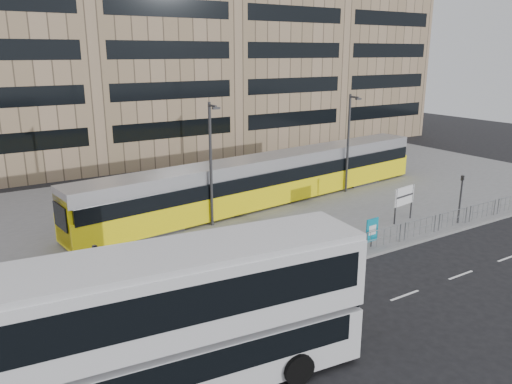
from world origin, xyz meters
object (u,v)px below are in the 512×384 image
tram (269,179)px  traffic_light_west (97,272)px  lamp_post_west (211,160)px  ad_panel (372,230)px  station_sign (404,197)px  lamp_post_east (349,139)px  traffic_light_east (461,193)px  double_decker_bus (179,317)px  pedestrian (158,268)px

tram → traffic_light_west: size_ratio=9.44×
lamp_post_west → ad_panel: bearing=-53.8°
station_sign → lamp_post_west: 12.42m
station_sign → lamp_post_west: size_ratio=0.30×
station_sign → traffic_light_west: size_ratio=0.74×
tram → station_sign: (4.96, -8.05, -0.14)m
station_sign → lamp_post_east: bearing=68.1°
traffic_light_west → traffic_light_east: same height
traffic_light_west → lamp_post_west: 11.94m
ad_panel → lamp_post_west: size_ratio=0.22×
double_decker_bus → lamp_post_east: size_ratio=1.65×
station_sign → ad_panel: 5.34m
ad_panel → traffic_light_west: size_ratio=0.54×
tram → traffic_light_east: (7.69, -10.17, 0.25)m
traffic_light_west → lamp_post_east: lamp_post_east is taller
ad_panel → station_sign: bearing=21.0°
traffic_light_west → lamp_post_east: (21.45, 8.86, 2.14)m
traffic_light_west → pedestrian: bearing=7.9°
traffic_light_east → lamp_post_west: bearing=132.3°
pedestrian → traffic_light_east: bearing=-113.3°
double_decker_bus → pedestrian: double_decker_bus is taller
ad_panel → traffic_light_west: traffic_light_west is taller
traffic_light_east → lamp_post_west: 15.72m
double_decker_bus → pedestrian: bearing=80.3°
lamp_post_east → station_sign: bearing=-103.5°
ad_panel → lamp_post_east: bearing=52.3°
double_decker_bus → pedestrian: 7.65m
ad_panel → lamp_post_west: (-5.80, 7.92, 3.22)m
double_decker_bus → lamp_post_west: bearing=65.1°
traffic_light_east → lamp_post_west: size_ratio=0.41×
double_decker_bus → ad_panel: (13.86, 5.41, -1.50)m
traffic_light_west → traffic_light_east: size_ratio=1.00×
lamp_post_west → lamp_post_east: bearing=6.4°
pedestrian → lamp_post_east: size_ratio=0.24×
traffic_light_west → lamp_post_west: bearing=23.8°
station_sign → ad_panel: station_sign is taller
station_sign → pedestrian: station_sign is taller
station_sign → double_decker_bus: bearing=-166.5°
pedestrian → traffic_light_west: bearing=95.5°
traffic_light_west → traffic_light_east: 22.45m
double_decker_bus → lamp_post_east: (20.46, 14.72, 1.64)m
pedestrian → traffic_light_east: (19.39, -1.79, 1.09)m
ad_panel → traffic_light_west: bearing=175.8°
double_decker_bus → tram: bearing=54.8°
pedestrian → lamp_post_east: (18.40, 7.52, 3.22)m
tram → lamp_post_east: (6.70, -0.85, 2.39)m
tram → lamp_post_east: bearing=-13.8°
lamp_post_west → lamp_post_east: size_ratio=1.02×
lamp_post_west → tram: bearing=21.5°
ad_panel → lamp_post_east: size_ratio=0.22×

